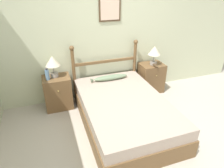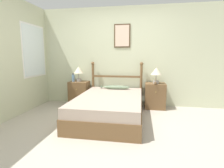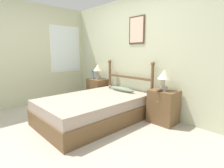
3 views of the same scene
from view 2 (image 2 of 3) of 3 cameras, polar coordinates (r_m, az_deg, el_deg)
ground_plane at (r=3.24m, az=-1.28°, el=-14.52°), size 16.00×16.00×0.00m
wall_back at (r=4.68m, az=2.70°, el=8.84°), size 6.40×0.08×2.55m
bed at (r=3.71m, az=-0.74°, el=-7.51°), size 1.34×2.07×0.48m
headboard at (r=4.60m, az=1.50°, el=1.01°), size 1.37×0.09×1.15m
nightstand_left at (r=4.78m, az=-10.60°, el=-2.93°), size 0.49×0.43×0.63m
nightstand_right at (r=4.50m, az=13.85°, el=-3.77°), size 0.49×0.43×0.63m
table_lamp_left at (r=4.73m, az=-10.85°, el=4.21°), size 0.26×0.26×0.39m
table_lamp_right at (r=4.39m, az=14.25°, el=3.72°), size 0.26×0.26×0.39m
bottle at (r=4.71m, az=-12.55°, el=2.00°), size 0.07×0.07×0.23m
model_boat at (r=4.31m, az=14.02°, el=0.30°), size 0.07×0.24×0.16m
fish_pillow at (r=4.37m, az=1.18°, el=-1.07°), size 0.73×0.15×0.10m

